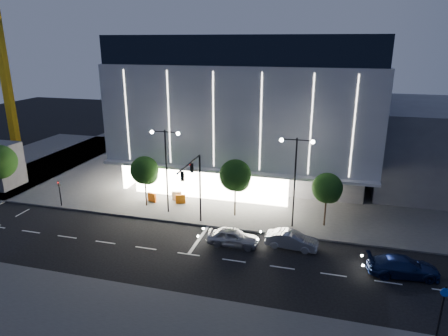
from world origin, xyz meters
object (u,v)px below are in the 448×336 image
at_px(tree_mid, 236,177).
at_px(car_third, 403,266).
at_px(cycle_sign_pole, 441,311).
at_px(tree_right, 327,190).
at_px(tower_crane, 2,21).
at_px(barrier_c, 181,199).
at_px(street_lamp_west, 166,159).
at_px(car_lead, 233,237).
at_px(barrier_d, 177,196).
at_px(street_lamp_east, 295,170).
at_px(tree_left, 145,172).
at_px(traffic_mast, 195,180).
at_px(ped_signal_far, 60,191).
at_px(barrier_a, 152,197).
at_px(car_second, 292,240).

xyz_separation_m(tree_mid, car_third, (15.10, -7.18, -3.55)).
bearing_deg(cycle_sign_pole, tree_right, 115.64).
relative_size(tower_crane, tree_right, 5.81).
xyz_separation_m(tree_right, barrier_c, (-15.61, 1.50, -3.23)).
height_order(street_lamp_west, cycle_sign_pole, street_lamp_west).
bearing_deg(barrier_c, car_lead, -60.28).
bearing_deg(tree_mid, tower_crane, 154.98).
height_order(cycle_sign_pole, barrier_d, cycle_sign_pole).
relative_size(street_lamp_east, tree_left, 1.57).
xyz_separation_m(traffic_mast, barrier_d, (-4.37, 5.99, -4.38)).
relative_size(tower_crane, tree_mid, 5.20).
height_order(ped_signal_far, barrier_a, ped_signal_far).
relative_size(car_lead, barrier_c, 4.19).
bearing_deg(ped_signal_far, tree_left, 15.61).
distance_m(car_lead, barrier_c, 10.82).
bearing_deg(barrier_c, barrier_d, 117.54).
height_order(street_lamp_east, car_second, street_lamp_east).
height_order(street_lamp_east, barrier_c, street_lamp_east).
distance_m(tower_crane, barrier_d, 46.40).
relative_size(cycle_sign_pole, barrier_d, 3.64).
bearing_deg(street_lamp_west, barrier_a, 142.99).
bearing_deg(barrier_d, barrier_a, -168.93).
height_order(cycle_sign_pole, car_third, cycle_sign_pole).
bearing_deg(ped_signal_far, barrier_d, 22.57).
relative_size(street_lamp_east, tree_mid, 1.46).
bearing_deg(traffic_mast, car_second, -8.42).
height_order(car_lead, barrier_a, car_lead).
height_order(traffic_mast, barrier_d, traffic_mast).
bearing_deg(traffic_mast, street_lamp_west, 146.35).
bearing_deg(car_second, car_third, -99.27).
distance_m(tree_right, car_third, 9.92).
distance_m(tree_left, barrier_c, 5.02).
xyz_separation_m(tree_left, car_lead, (11.24, -5.95, -3.25)).
height_order(traffic_mast, car_third, traffic_mast).
bearing_deg(tower_crane, tree_left, -30.98).
bearing_deg(ped_signal_far, tree_right, 5.14).
relative_size(street_lamp_west, tower_crane, 0.28).
distance_m(car_third, barrier_a, 26.39).
bearing_deg(tree_mid, barrier_a, 173.28).
xyz_separation_m(cycle_sign_pole, car_second, (-9.65, 9.46, -1.54)).
bearing_deg(cycle_sign_pole, tree_mid, 137.71).
bearing_deg(car_third, tree_left, 67.09).
distance_m(cycle_sign_pole, barrier_a, 30.33).
xyz_separation_m(tree_left, car_second, (16.32, -5.07, -3.28)).
xyz_separation_m(car_lead, barrier_c, (-7.85, 7.45, -0.14)).
bearing_deg(barrier_d, tree_mid, -30.53).
xyz_separation_m(street_lamp_east, barrier_c, (-12.59, 2.52, -5.31)).
relative_size(street_lamp_west, street_lamp_east, 1.00).
distance_m(cycle_sign_pole, barrier_c, 27.75).
distance_m(traffic_mast, car_lead, 6.43).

